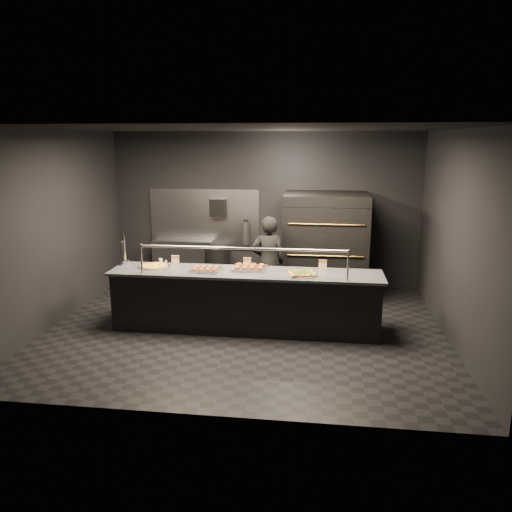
{
  "coord_description": "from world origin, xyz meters",
  "views": [
    {
      "loc": [
        1.09,
        -7.16,
        2.85
      ],
      "look_at": [
        0.14,
        0.2,
        1.12
      ],
      "focal_mm": 35.0,
      "sensor_mm": 36.0,
      "label": 1
    }
  ],
  "objects_px": {
    "pizza_oven": "(325,245)",
    "round_pizza": "(154,266)",
    "prep_shelf": "(184,262)",
    "slider_tray_a": "(206,269)",
    "square_pizza": "(302,274)",
    "worker": "(268,262)",
    "beer_tap": "(124,255)",
    "towel_dispenser": "(218,208)",
    "service_counter": "(245,300)",
    "trash_bin": "(217,267)",
    "slider_tray_b": "(249,268)",
    "fire_extinguisher": "(246,233)"
  },
  "relations": [
    {
      "from": "beer_tap",
      "to": "square_pizza",
      "type": "xyz_separation_m",
      "value": [
        2.8,
        -0.24,
        -0.14
      ]
    },
    {
      "from": "fire_extinguisher",
      "to": "trash_bin",
      "type": "bearing_deg",
      "value": -161.88
    },
    {
      "from": "service_counter",
      "to": "pizza_oven",
      "type": "distance_m",
      "value": 2.3
    },
    {
      "from": "towel_dispenser",
      "to": "service_counter",
      "type": "bearing_deg",
      "value": -69.37
    },
    {
      "from": "round_pizza",
      "to": "trash_bin",
      "type": "distance_m",
      "value": 2.27
    },
    {
      "from": "prep_shelf",
      "to": "square_pizza",
      "type": "relative_size",
      "value": 2.5
    },
    {
      "from": "towel_dispenser",
      "to": "slider_tray_a",
      "type": "bearing_deg",
      "value": -82.92
    },
    {
      "from": "towel_dispenser",
      "to": "trash_bin",
      "type": "distance_m",
      "value": 1.16
    },
    {
      "from": "service_counter",
      "to": "beer_tap",
      "type": "relative_size",
      "value": 7.53
    },
    {
      "from": "slider_tray_a",
      "to": "beer_tap",
      "type": "bearing_deg",
      "value": 171.06
    },
    {
      "from": "beer_tap",
      "to": "trash_bin",
      "type": "relative_size",
      "value": 0.68
    },
    {
      "from": "beer_tap",
      "to": "round_pizza",
      "type": "bearing_deg",
      "value": -9.17
    },
    {
      "from": "slider_tray_b",
      "to": "trash_bin",
      "type": "bearing_deg",
      "value": 114.29
    },
    {
      "from": "slider_tray_a",
      "to": "slider_tray_b",
      "type": "bearing_deg",
      "value": 15.03
    },
    {
      "from": "slider_tray_a",
      "to": "slider_tray_b",
      "type": "height_order",
      "value": "slider_tray_b"
    },
    {
      "from": "prep_shelf",
      "to": "slider_tray_a",
      "type": "bearing_deg",
      "value": -67.06
    },
    {
      "from": "pizza_oven",
      "to": "prep_shelf",
      "type": "relative_size",
      "value": 1.59
    },
    {
      "from": "square_pizza",
      "to": "worker",
      "type": "xyz_separation_m",
      "value": [
        -0.62,
        1.18,
        -0.14
      ]
    },
    {
      "from": "towel_dispenser",
      "to": "round_pizza",
      "type": "distance_m",
      "value": 2.45
    },
    {
      "from": "beer_tap",
      "to": "round_pizza",
      "type": "relative_size",
      "value": 1.1
    },
    {
      "from": "beer_tap",
      "to": "round_pizza",
      "type": "distance_m",
      "value": 0.53
    },
    {
      "from": "beer_tap",
      "to": "round_pizza",
      "type": "xyz_separation_m",
      "value": [
        0.5,
        -0.08,
        -0.14
      ]
    },
    {
      "from": "towel_dispenser",
      "to": "beer_tap",
      "type": "relative_size",
      "value": 0.64
    },
    {
      "from": "towel_dispenser",
      "to": "square_pizza",
      "type": "height_order",
      "value": "towel_dispenser"
    },
    {
      "from": "fire_extinguisher",
      "to": "square_pizza",
      "type": "xyz_separation_m",
      "value": [
        1.2,
        -2.48,
        -0.12
      ]
    },
    {
      "from": "towel_dispenser",
      "to": "trash_bin",
      "type": "height_order",
      "value": "towel_dispenser"
    },
    {
      "from": "service_counter",
      "to": "slider_tray_a",
      "type": "height_order",
      "value": "service_counter"
    },
    {
      "from": "trash_bin",
      "to": "worker",
      "type": "xyz_separation_m",
      "value": [
        1.13,
        -1.12,
        0.4
      ]
    },
    {
      "from": "pizza_oven",
      "to": "round_pizza",
      "type": "distance_m",
      "value": 3.21
    },
    {
      "from": "service_counter",
      "to": "worker",
      "type": "relative_size",
      "value": 2.56
    },
    {
      "from": "square_pizza",
      "to": "service_counter",
      "type": "bearing_deg",
      "value": 174.59
    },
    {
      "from": "towel_dispenser",
      "to": "square_pizza",
      "type": "distance_m",
      "value": 3.09
    },
    {
      "from": "service_counter",
      "to": "slider_tray_b",
      "type": "distance_m",
      "value": 0.51
    },
    {
      "from": "round_pizza",
      "to": "slider_tray_b",
      "type": "height_order",
      "value": "slider_tray_b"
    },
    {
      "from": "service_counter",
      "to": "round_pizza",
      "type": "bearing_deg",
      "value": 176.71
    },
    {
      "from": "slider_tray_a",
      "to": "pizza_oven",
      "type": "bearing_deg",
      "value": 47.32
    },
    {
      "from": "pizza_oven",
      "to": "towel_dispenser",
      "type": "bearing_deg",
      "value": 166.86
    },
    {
      "from": "fire_extinguisher",
      "to": "slider_tray_b",
      "type": "bearing_deg",
      "value": -80.13
    },
    {
      "from": "pizza_oven",
      "to": "beer_tap",
      "type": "bearing_deg",
      "value": -151.14
    },
    {
      "from": "fire_extinguisher",
      "to": "round_pizza",
      "type": "distance_m",
      "value": 2.57
    },
    {
      "from": "square_pizza",
      "to": "worker",
      "type": "relative_size",
      "value": 0.3
    },
    {
      "from": "fire_extinguisher",
      "to": "slider_tray_b",
      "type": "height_order",
      "value": "fire_extinguisher"
    },
    {
      "from": "towel_dispenser",
      "to": "round_pizza",
      "type": "bearing_deg",
      "value": -103.41
    },
    {
      "from": "slider_tray_a",
      "to": "worker",
      "type": "bearing_deg",
      "value": 54.45
    },
    {
      "from": "round_pizza",
      "to": "worker",
      "type": "xyz_separation_m",
      "value": [
        1.68,
        1.02,
        -0.13
      ]
    },
    {
      "from": "beer_tap",
      "to": "trash_bin",
      "type": "xyz_separation_m",
      "value": [
        1.05,
        2.06,
        -0.67
      ]
    },
    {
      "from": "slider_tray_a",
      "to": "trash_bin",
      "type": "relative_size",
      "value": 0.62
    },
    {
      "from": "service_counter",
      "to": "slider_tray_a",
      "type": "distance_m",
      "value": 0.77
    },
    {
      "from": "slider_tray_b",
      "to": "fire_extinguisher",
      "type": "bearing_deg",
      "value": 99.87
    },
    {
      "from": "prep_shelf",
      "to": "worker",
      "type": "xyz_separation_m",
      "value": [
        1.83,
        -1.22,
        0.35
      ]
    }
  ]
}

